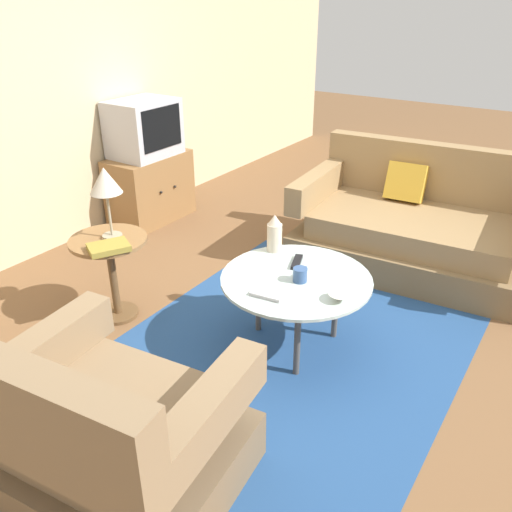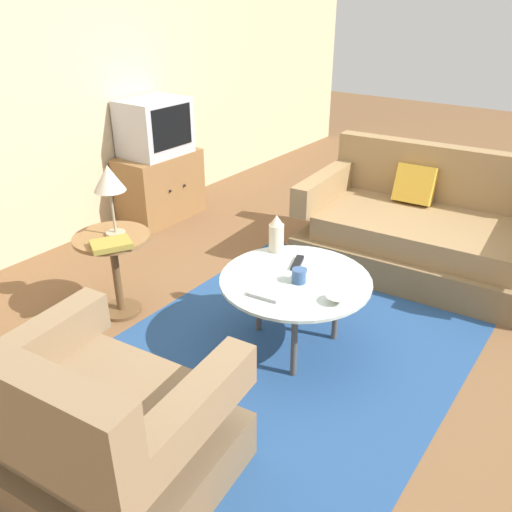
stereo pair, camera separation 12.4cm
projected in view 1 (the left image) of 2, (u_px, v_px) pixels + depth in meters
ground_plane at (302, 332)px, 3.31m from camera, size 16.00×16.00×0.00m
back_wall at (27, 78)px, 3.87m from camera, size 9.00×0.12×2.70m
area_rug at (294, 344)px, 3.19m from camera, size 2.33×1.89×0.00m
armchair at (109, 437)px, 2.14m from camera, size 0.93×1.07×0.85m
couch at (415, 229)px, 4.04m from camera, size 1.13×1.79×0.86m
coffee_table at (296, 283)px, 3.00m from camera, size 0.87×0.87×0.47m
side_table at (111, 261)px, 3.30m from camera, size 0.48×0.48×0.56m
tv_stand at (150, 188)px, 4.81m from camera, size 0.76×0.45×0.61m
television at (144, 128)px, 4.57m from camera, size 0.57×0.44×0.48m
table_lamp at (105, 183)px, 3.08m from camera, size 0.19×0.19×0.45m
vase at (275, 233)px, 3.24m from camera, size 0.09×0.09×0.24m
mug at (300, 274)px, 2.93m from camera, size 0.12×0.08×0.08m
bowl at (340, 297)px, 2.75m from camera, size 0.12×0.12×0.04m
tv_remote_dark at (297, 262)px, 3.13m from camera, size 0.18×0.10×0.02m
tv_remote_silver at (266, 296)px, 2.78m from camera, size 0.07×0.18×0.02m
book at (109, 247)px, 3.08m from camera, size 0.28×0.26×0.04m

